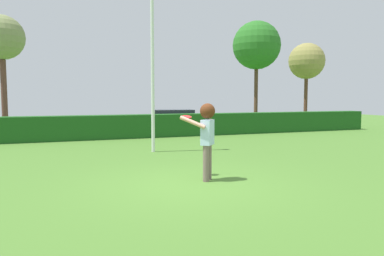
# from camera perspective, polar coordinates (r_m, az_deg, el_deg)

# --- Properties ---
(ground_plane) EXTENTS (60.00, 60.00, 0.00)m
(ground_plane) POSITION_cam_1_polar(r_m,az_deg,el_deg) (8.22, -0.07, -8.77)
(ground_plane) COLOR #4C7B2D
(person) EXTENTS (0.83, 0.47, 1.80)m
(person) POSITION_cam_1_polar(r_m,az_deg,el_deg) (8.38, 2.37, -0.48)
(person) COLOR #7A625D
(person) RESTS_ON ground
(frisbee) EXTENTS (0.24, 0.24, 0.07)m
(frisbee) POSITION_cam_1_polar(r_m,az_deg,el_deg) (8.83, -0.84, 1.76)
(frisbee) COLOR red
(lamppost) EXTENTS (0.24, 0.24, 5.71)m
(lamppost) POSITION_cam_1_polar(r_m,az_deg,el_deg) (12.96, -6.21, 10.28)
(lamppost) COLOR silver
(lamppost) RESTS_ON ground
(hedge_row) EXTENTS (28.87, 0.90, 1.10)m
(hedge_row) POSITION_cam_1_polar(r_m,az_deg,el_deg) (17.49, -11.45, 0.20)
(hedge_row) COLOR #1C521A
(hedge_row) RESTS_ON ground
(parked_car_blue) EXTENTS (4.39, 2.26, 1.25)m
(parked_car_blue) POSITION_cam_1_polar(r_m,az_deg,el_deg) (20.48, -3.04, 1.34)
(parked_car_blue) COLOR #263FA5
(parked_car_blue) RESTS_ON ground
(birch_tree) EXTENTS (3.16, 3.16, 6.93)m
(birch_tree) POSITION_cam_1_polar(r_m,az_deg,el_deg) (24.94, 10.09, 12.58)
(birch_tree) COLOR #533527
(birch_tree) RESTS_ON ground
(willow_tree) EXTENTS (2.51, 2.51, 6.59)m
(willow_tree) POSITION_cam_1_polar(r_m,az_deg,el_deg) (23.84, -27.65, 12.28)
(willow_tree) COLOR brown
(willow_tree) RESTS_ON ground
(maple_tree) EXTENTS (2.56, 2.56, 5.80)m
(maple_tree) POSITION_cam_1_polar(r_m,az_deg,el_deg) (27.69, 17.52, 9.89)
(maple_tree) COLOR brown
(maple_tree) RESTS_ON ground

